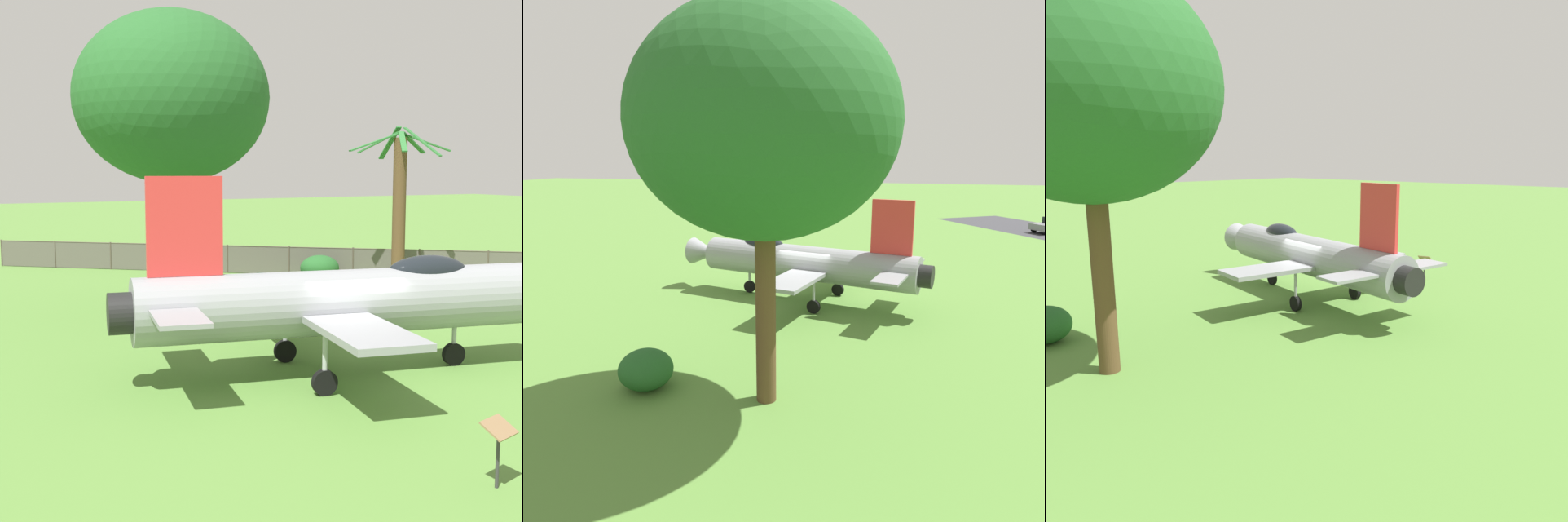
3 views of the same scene
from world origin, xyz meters
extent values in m
plane|color=#568438|center=(0.00, 0.00, 0.00)|extent=(200.00, 200.00, 0.00)
cylinder|color=gray|center=(0.00, 0.00, 1.86)|extent=(10.65, 3.78, 1.64)
cone|color=gray|center=(-5.74, 1.21, 1.86)|extent=(1.85, 1.69, 1.39)
cylinder|color=black|center=(5.40, -1.14, 1.86)|extent=(0.79, 1.08, 0.98)
ellipsoid|color=black|center=(-2.27, 0.48, 2.56)|extent=(2.34, 1.34, 0.84)
cube|color=red|center=(3.92, -0.83, 3.85)|extent=(1.79, 0.51, 2.34)
cube|color=gray|center=(0.00, -2.54, 1.66)|extent=(2.35, 3.61, 0.16)
cube|color=gray|center=(1.03, 2.32, 1.66)|extent=(2.35, 3.61, 0.16)
cube|color=gray|center=(3.98, -2.60, 2.03)|extent=(1.45, 1.99, 0.10)
cube|color=gray|center=(4.69, 0.77, 2.03)|extent=(1.45, 1.99, 0.10)
cylinder|color=#A5A8AD|center=(-3.09, 0.65, 1.00)|extent=(0.12, 0.12, 1.40)
cylinder|color=black|center=(-3.09, 0.65, 0.30)|extent=(0.62, 0.30, 0.60)
cylinder|color=#A5A8AD|center=(0.72, -1.70, 1.00)|extent=(0.12, 0.12, 1.40)
cylinder|color=black|center=(0.72, -1.70, 0.30)|extent=(0.62, 0.30, 0.60)
cylinder|color=#A5A8AD|center=(1.35, 1.27, 1.00)|extent=(0.12, 0.12, 1.40)
cylinder|color=black|center=(1.35, 1.27, 0.30)|extent=(0.62, 0.30, 0.60)
cylinder|color=brown|center=(0.94, -9.45, 2.88)|extent=(0.56, 0.56, 5.76)
ellipsoid|color=#235B26|center=(0.94, -9.45, 7.66)|extent=(6.89, 6.79, 5.97)
cylinder|color=#333333|center=(1.49, 6.74, 0.45)|extent=(0.06, 0.06, 0.90)
cube|color=olive|center=(1.49, 6.74, 1.02)|extent=(0.68, 0.54, 0.25)
camera|label=1|loc=(10.18, 15.05, 5.18)|focal=50.26mm
camera|label=2|loc=(4.65, -21.18, 6.86)|focal=32.32mm
camera|label=3|loc=(14.24, -15.69, 5.85)|focal=35.55mm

